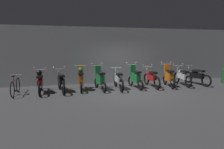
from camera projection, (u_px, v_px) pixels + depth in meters
The scene contains 13 objects.
ground_plane at pixel (131, 92), 8.87m from camera, with size 80.00×80.00×0.00m, color #424244.
back_wall at pixel (117, 55), 11.08m from camera, with size 16.23×0.30×3.19m, color gray.
motorbike_slot_0 at pixel (40, 82), 8.50m from camera, with size 0.59×1.95×1.15m.
motorbike_slot_1 at pixel (61, 82), 8.74m from camera, with size 0.58×1.94×1.15m.
motorbike_slot_2 at pixel (81, 79), 9.05m from camera, with size 0.56×1.68×1.18m.
motorbike_slot_3 at pixel (100, 79), 9.14m from camera, with size 0.58×1.68×1.29m.
motorbike_slot_4 at pixel (118, 79), 9.33m from camera, with size 0.56×1.95×1.03m.
motorbike_slot_5 at pixel (135, 78), 9.60m from camera, with size 0.59×1.68×1.29m.
motorbike_slot_6 at pixel (151, 78), 9.86m from camera, with size 0.59×1.95×1.15m.
motorbike_slot_7 at pixel (169, 77), 9.93m from camera, with size 0.58×1.67×1.29m.
motorbike_slot_8 at pixel (182, 76), 10.29m from camera, with size 0.59×1.95×1.15m.
motorbike_slot_9 at pixel (196, 76), 10.50m from camera, with size 0.56×1.94×1.03m.
bicycle at pixel (15, 87), 8.26m from camera, with size 0.50×1.73×0.89m.
Camera 1 is at (-2.90, -8.21, 2.07)m, focal length 30.18 mm.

